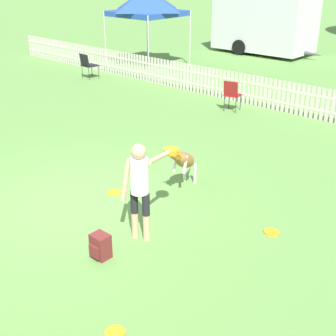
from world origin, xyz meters
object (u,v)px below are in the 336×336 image
object	(u,v)px
backpack_on_grass	(100,246)
handler_person	(141,180)
folding_chair_blue_left	(232,93)
leaping_dog	(184,160)
folding_chair_center	(88,64)
frisbee_midfield	(272,232)
equipment_trailer	(265,21)
canopy_tent_main	(147,2)
frisbee_near_handler	(114,192)
frisbee_near_dog	(115,333)

from	to	relation	value
backpack_on_grass	handler_person	bearing A→B (deg)	84.89
folding_chair_blue_left	backpack_on_grass	bearing A→B (deg)	98.66
leaping_dog	folding_chair_center	bearing A→B (deg)	-47.63
leaping_dog	folding_chair_center	size ratio (longest dim) A/B	1.29
frisbee_midfield	equipment_trailer	xyz separation A→B (m)	(-8.61, 13.68, 1.43)
canopy_tent_main	frisbee_midfield	bearing A→B (deg)	-36.98
handler_person	frisbee_near_handler	xyz separation A→B (m)	(-1.49, 0.73, -0.99)
frisbee_near_handler	equipment_trailer	distance (m)	15.57
frisbee_near_dog	canopy_tent_main	world-z (taller)	canopy_tent_main
frisbee_midfield	backpack_on_grass	bearing A→B (deg)	-123.82
folding_chair_center	folding_chair_blue_left	bearing A→B (deg)	-173.92
frisbee_midfield	folding_chair_center	size ratio (longest dim) A/B	0.27
canopy_tent_main	equipment_trailer	bearing A→B (deg)	71.79
folding_chair_blue_left	frisbee_near_handler	bearing A→B (deg)	91.19
folding_chair_blue_left	equipment_trailer	distance (m)	9.68
handler_person	canopy_tent_main	world-z (taller)	canopy_tent_main
handler_person	canopy_tent_main	distance (m)	13.12
equipment_trailer	frisbee_near_dog	bearing A→B (deg)	-63.50
backpack_on_grass	folding_chair_blue_left	world-z (taller)	folding_chair_blue_left
frisbee_midfield	folding_chair_center	bearing A→B (deg)	155.45
frisbee_near_handler	folding_chair_blue_left	xyz separation A→B (m)	(-1.38, 5.79, 0.53)
folding_chair_blue_left	canopy_tent_main	size ratio (longest dim) A/B	0.30
frisbee_near_handler	folding_chair_center	size ratio (longest dim) A/B	0.27
frisbee_midfield	canopy_tent_main	xyz separation A→B (m)	(-10.51, 7.91, 2.51)
handler_person	frisbee_midfield	distance (m)	2.31
frisbee_midfield	equipment_trailer	world-z (taller)	equipment_trailer
handler_person	folding_chair_center	size ratio (longest dim) A/B	1.75
handler_person	folding_chair_blue_left	xyz separation A→B (m)	(-2.87, 6.52, -0.46)
frisbee_near_handler	frisbee_midfield	xyz separation A→B (m)	(2.96, 0.76, 0.00)
frisbee_near_dog	frisbee_midfield	world-z (taller)	same
frisbee_midfield	folding_chair_blue_left	size ratio (longest dim) A/B	0.27
backpack_on_grass	frisbee_midfield	bearing A→B (deg)	56.18
frisbee_midfield	folding_chair_center	xyz separation A→B (m)	(-10.63, 4.86, 0.54)
canopy_tent_main	equipment_trailer	distance (m)	6.17
frisbee_near_dog	folding_chair_center	size ratio (longest dim) A/B	0.27
equipment_trailer	folding_chair_center	bearing A→B (deg)	-102.81
frisbee_near_handler	backpack_on_grass	xyz separation A→B (m)	(1.42, -1.54, 0.18)
handler_person	folding_chair_blue_left	world-z (taller)	handler_person
leaping_dog	handler_person	bearing A→B (deg)	90.37
frisbee_near_dog	folding_chair_blue_left	size ratio (longest dim) A/B	0.27
backpack_on_grass	equipment_trailer	distance (m)	17.52
frisbee_near_handler	frisbee_near_dog	distance (m)	3.68
frisbee_near_handler	frisbee_midfield	distance (m)	3.05
backpack_on_grass	folding_chair_center	bearing A→B (deg)	141.79
handler_person	equipment_trailer	bearing A→B (deg)	95.93
frisbee_midfield	folding_chair_blue_left	world-z (taller)	folding_chair_blue_left
frisbee_near_dog	equipment_trailer	world-z (taller)	equipment_trailer
leaping_dog	folding_chair_center	xyz separation A→B (m)	(-8.54, 4.61, -0.05)
handler_person	leaping_dog	bearing A→B (deg)	90.37
equipment_trailer	leaping_dog	bearing A→B (deg)	-64.01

